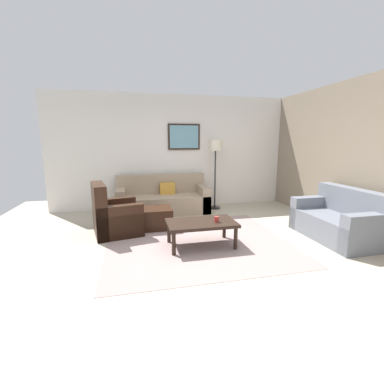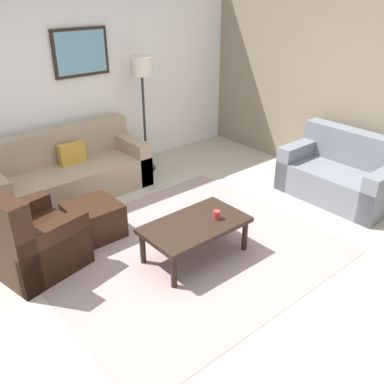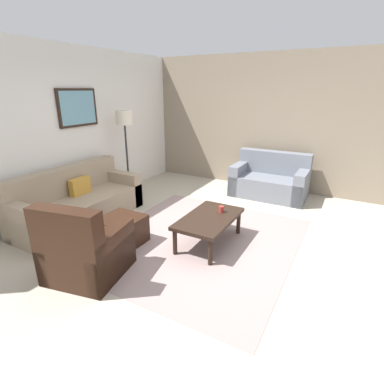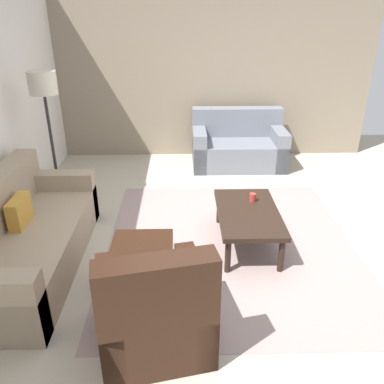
{
  "view_description": "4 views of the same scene",
  "coord_description": "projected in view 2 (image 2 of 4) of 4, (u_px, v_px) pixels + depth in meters",
  "views": [
    {
      "loc": [
        -1.03,
        -4.07,
        1.68
      ],
      "look_at": [
        -0.02,
        0.3,
        0.81
      ],
      "focal_mm": 24.54,
      "sensor_mm": 36.0,
      "label": 1
    },
    {
      "loc": [
        -2.44,
        -3.01,
        2.65
      ],
      "look_at": [
        0.18,
        0.06,
        0.63
      ],
      "focal_mm": 39.41,
      "sensor_mm": 36.0,
      "label": 2
    },
    {
      "loc": [
        -3.37,
        -1.78,
        2.1
      ],
      "look_at": [
        -0.05,
        0.06,
        0.76
      ],
      "focal_mm": 27.5,
      "sensor_mm": 36.0,
      "label": 3
    },
    {
      "loc": [
        -3.63,
        0.51,
        2.37
      ],
      "look_at": [
        0.08,
        0.42,
        0.61
      ],
      "focal_mm": 36.85,
      "sensor_mm": 36.0,
      "label": 4
    }
  ],
  "objects": [
    {
      "name": "armchair_leather",
      "position": [
        28.0,
        244.0,
        4.19
      ],
      "size": [
        0.95,
        0.95,
        0.95
      ],
      "color": "black",
      "rests_on": "ground_plane"
    },
    {
      "name": "stone_feature_panel",
      "position": [
        352.0,
        83.0,
        5.76
      ],
      "size": [
        0.12,
        5.2,
        2.8
      ],
      "primitive_type": "cube",
      "color": "gray",
      "rests_on": "ground_plane"
    },
    {
      "name": "rear_partition",
      "position": [
        63.0,
        83.0,
        5.79
      ],
      "size": [
        6.0,
        0.12,
        2.8
      ],
      "primitive_type": "cube",
      "color": "silver",
      "rests_on": "ground_plane"
    },
    {
      "name": "coffee_table",
      "position": [
        195.0,
        227.0,
        4.38
      ],
      "size": [
        1.1,
        0.64,
        0.41
      ],
      "color": "black",
      "rests_on": "ground_plane"
    },
    {
      "name": "framed_artwork",
      "position": [
        81.0,
        52.0,
        5.72
      ],
      "size": [
        0.8,
        0.04,
        0.64
      ],
      "color": "black"
    },
    {
      "name": "ottoman",
      "position": [
        94.0,
        220.0,
        4.83
      ],
      "size": [
        0.56,
        0.56,
        0.4
      ],
      "primitive_type": "cube",
      "color": "black",
      "rests_on": "ground_plane"
    },
    {
      "name": "area_rug",
      "position": [
        183.0,
        249.0,
        4.64
      ],
      "size": [
        2.99,
        2.67,
        0.01
      ],
      "primitive_type": "cube",
      "color": "gray",
      "rests_on": "ground_plane"
    },
    {
      "name": "ground_plane",
      "position": [
        183.0,
        249.0,
        4.65
      ],
      "size": [
        8.0,
        8.0,
        0.0
      ],
      "primitive_type": "plane",
      "color": "#B2A893"
    },
    {
      "name": "couch_loveseat",
      "position": [
        342.0,
        176.0,
        5.68
      ],
      "size": [
        0.84,
        1.46,
        0.88
      ],
      "color": "slate",
      "rests_on": "ground_plane"
    },
    {
      "name": "couch_main",
      "position": [
        66.0,
        174.0,
        5.75
      ],
      "size": [
        2.14,
        0.88,
        0.88
      ],
      "color": "gray",
      "rests_on": "ground_plane"
    },
    {
      "name": "cup",
      "position": [
        217.0,
        215.0,
        4.42
      ],
      "size": [
        0.07,
        0.07,
        0.09
      ],
      "primitive_type": "cylinder",
      "color": "#B2332D",
      "rests_on": "coffee_table"
    },
    {
      "name": "lamp_standing",
      "position": [
        142.0,
        78.0,
        6.01
      ],
      "size": [
        0.32,
        0.32,
        1.71
      ],
      "color": "black",
      "rests_on": "ground_plane"
    }
  ]
}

